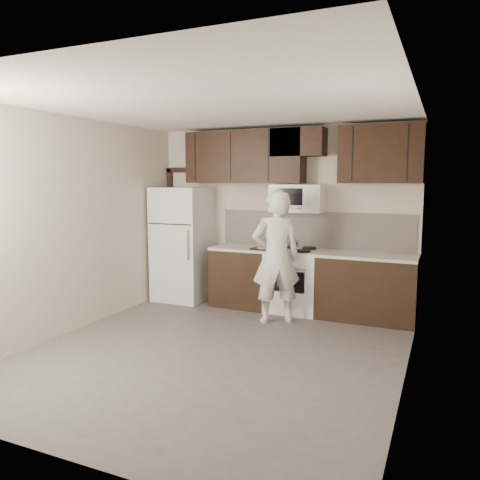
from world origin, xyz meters
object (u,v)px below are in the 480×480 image
Objects in this scene: microwave at (297,198)px; refrigerator at (182,244)px; person at (276,257)px; stove at (294,280)px.

microwave is 2.00m from refrigerator.
refrigerator is 1.88m from person.
person is at bearing -94.58° from microwave.
refrigerator is at bearing -174.85° from microwave.
microwave reaches higher than stove.
microwave is at bearing -125.50° from person.
stove is 0.52× the size of refrigerator.
stove is 1.24× the size of microwave.
microwave is at bearing 90.10° from stove.
microwave is (-0.00, 0.12, 1.19)m from stove.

